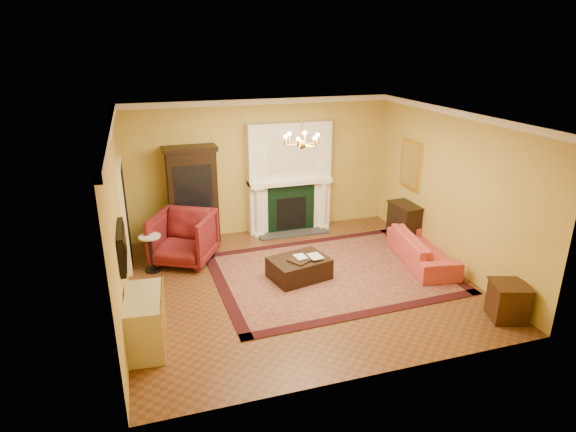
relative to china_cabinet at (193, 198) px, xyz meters
name	(u,v)px	position (x,y,z in m)	size (l,w,h in m)	color
floor	(300,283)	(1.58, -2.49, -1.02)	(6.00, 5.50, 0.02)	brown
ceiling	(302,116)	(1.58, -2.49, 2.00)	(6.00, 5.50, 0.02)	silver
wall_back	(261,167)	(1.58, 0.27, 0.49)	(6.00, 0.02, 3.00)	gold
wall_front	(375,274)	(1.58, -5.25, 0.49)	(6.00, 0.02, 3.00)	gold
wall_left	(117,223)	(-1.43, -2.49, 0.49)	(0.02, 5.50, 3.00)	gold
wall_right	(451,189)	(4.59, -2.49, 0.49)	(0.02, 5.50, 3.00)	gold
fireplace	(289,180)	(2.18, 0.08, 0.18)	(1.90, 0.70, 2.50)	white
crown_molding	(285,113)	(1.58, -1.53, 1.93)	(6.00, 5.50, 0.12)	white
doorway	(125,215)	(-1.38, -0.79, 0.03)	(0.08, 1.05, 2.10)	white
tv_panel	(122,247)	(-1.37, -3.09, 0.34)	(0.09, 0.95, 0.58)	black
gilt_mirror	(411,165)	(4.55, -1.09, 0.64)	(0.06, 0.76, 1.05)	gold
chandelier	(302,141)	(1.58, -2.49, 1.60)	(0.63, 0.55, 0.53)	#BD8F33
oriental_rug	(331,273)	(2.25, -2.32, -1.00)	(4.31, 3.24, 0.02)	#4C1018
china_cabinet	(193,198)	(0.00, 0.00, 0.00)	(1.01, 0.46, 2.03)	black
wingback_armchair	(183,236)	(-0.33, -0.97, -0.45)	(1.09, 1.02, 1.12)	maroon
pedestal_table	(151,251)	(-0.97, -1.21, -0.59)	(0.41, 0.41, 0.73)	black
commode	(145,321)	(-1.15, -3.66, -0.61)	(0.51, 1.07, 0.80)	beige
coral_sofa	(423,245)	(4.15, -2.41, -0.63)	(1.97, 0.58, 0.77)	#C1423D
end_table	(508,302)	(4.30, -4.62, -0.72)	(0.50, 0.50, 0.58)	#351B0E
console_table	(404,224)	(4.36, -1.33, -0.60)	(0.42, 0.74, 0.82)	black
leather_ottoman	(299,268)	(1.61, -2.33, -0.80)	(1.03, 0.75, 0.38)	black
ottoman_tray	(301,259)	(1.63, -2.40, -0.60)	(0.44, 0.34, 0.03)	black
book_a	(296,252)	(1.53, -2.37, -0.45)	(0.19, 0.02, 0.26)	gray
book_b	(310,250)	(1.78, -2.42, -0.43)	(0.22, 0.02, 0.30)	gray
topiary_left	(265,170)	(1.60, 0.04, 0.48)	(0.18, 0.18, 0.47)	gray
topiary_right	(319,166)	(2.86, 0.04, 0.46)	(0.16, 0.16, 0.44)	gray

